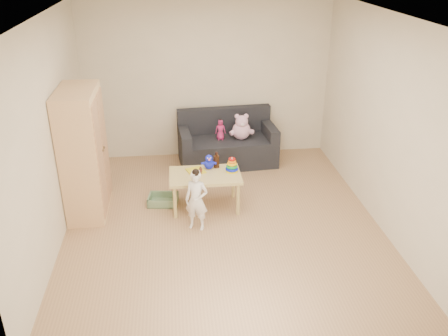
{
  "coord_description": "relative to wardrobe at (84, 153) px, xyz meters",
  "views": [
    {
      "loc": [
        -0.57,
        -5.3,
        3.3
      ],
      "look_at": [
        0.05,
        0.25,
        0.65
      ],
      "focal_mm": 38.0,
      "sensor_mm": 36.0,
      "label": 1
    }
  ],
  "objects": [
    {
      "name": "ring_stacker",
      "position": [
        1.93,
        -0.05,
        -0.27
      ],
      "size": [
        0.18,
        0.18,
        0.2
      ],
      "color": "#FFED0D",
      "rests_on": "play_table"
    },
    {
      "name": "doll",
      "position": [
        1.92,
        1.29,
        -0.25
      ],
      "size": [
        0.17,
        0.11,
        0.33
      ],
      "primitive_type": "imported",
      "rotation": [
        0.0,
        0.0,
        -0.02
      ],
      "color": "#D0276D",
      "rests_on": "sofa"
    },
    {
      "name": "brown_bottle",
      "position": [
        1.74,
        0.11,
        -0.25
      ],
      "size": [
        0.08,
        0.08,
        0.22
      ],
      "color": "black",
      "rests_on": "play_table"
    },
    {
      "name": "storage_bin",
      "position": [
        0.98,
        0.06,
        -0.79
      ],
      "size": [
        0.44,
        0.36,
        0.12
      ],
      "primitive_type": null,
      "rotation": [
        0.0,
        0.0,
        -0.14
      ],
      "color": "gray",
      "rests_on": "ground"
    },
    {
      "name": "wooden_figure",
      "position": [
        1.51,
        -0.08,
        -0.29
      ],
      "size": [
        0.05,
        0.05,
        0.11
      ],
      "primitive_type": null,
      "rotation": [
        0.0,
        0.0,
        0.24
      ],
      "color": "#5E291D",
      "rests_on": "play_table"
    },
    {
      "name": "pink_bear",
      "position": [
        2.25,
        1.28,
        -0.23
      ],
      "size": [
        0.39,
        0.37,
        0.36
      ],
      "primitive_type": null,
      "rotation": [
        0.0,
        0.0,
        0.4
      ],
      "color": "#EBADD4",
      "rests_on": "sofa"
    },
    {
      "name": "toddler",
      "position": [
        1.42,
        -0.61,
        -0.45
      ],
      "size": [
        0.34,
        0.29,
        0.79
      ],
      "primitive_type": "imported",
      "rotation": [
        0.0,
        0.0,
        -0.37
      ],
      "color": "white",
      "rests_on": "ground"
    },
    {
      "name": "sofa",
      "position": [
        2.03,
        1.31,
        -0.63
      ],
      "size": [
        1.61,
        0.89,
        0.44
      ],
      "primitive_type": "cube",
      "rotation": [
        0.0,
        0.0,
        0.08
      ],
      "color": "black",
      "rests_on": "ground"
    },
    {
      "name": "play_table",
      "position": [
        1.56,
        -0.1,
        -0.6
      ],
      "size": [
        0.96,
        0.61,
        0.5
      ],
      "primitive_type": "cube",
      "rotation": [
        0.0,
        0.0,
        -0.0
      ],
      "color": "#CDBA70",
      "rests_on": "ground"
    },
    {
      "name": "wardrobe",
      "position": [
        0.0,
        0.0,
        0.0
      ],
      "size": [
        0.47,
        0.94,
        1.69
      ],
      "primitive_type": "cube",
      "color": "#EBBE81",
      "rests_on": "ground"
    },
    {
      "name": "yellow_book",
      "position": [
        1.45,
        0.01,
        -0.34
      ],
      "size": [
        0.28,
        0.28,
        0.02
      ],
      "primitive_type": "cube",
      "rotation": [
        0.0,
        0.0,
        0.33
      ],
      "color": "gold",
      "rests_on": "play_table"
    },
    {
      "name": "room",
      "position": [
        1.75,
        -0.49,
        0.45
      ],
      "size": [
        4.5,
        4.5,
        4.5
      ],
      "color": "tan",
      "rests_on": "ground"
    },
    {
      "name": "blue_plush",
      "position": [
        1.63,
        0.08,
        -0.24
      ],
      "size": [
        0.2,
        0.18,
        0.21
      ],
      "primitive_type": null,
      "rotation": [
        0.0,
        0.0,
        -0.27
      ],
      "color": "#1923E6",
      "rests_on": "play_table"
    }
  ]
}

